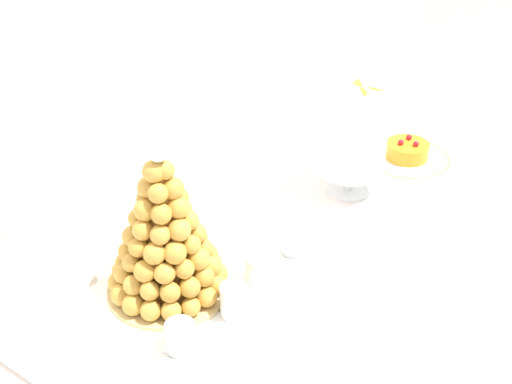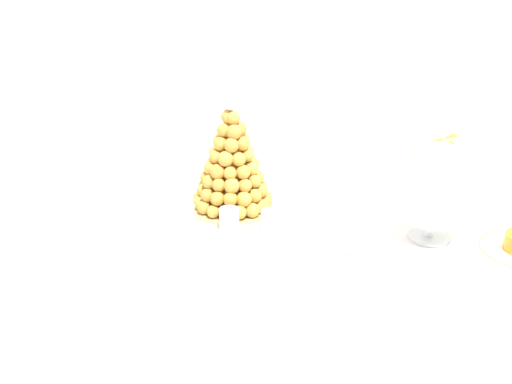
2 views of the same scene
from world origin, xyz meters
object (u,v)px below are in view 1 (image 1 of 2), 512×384
Objects in this scene: croquembouche at (165,237)px; serving_tray at (188,294)px; dessert_cup_mid_left at (180,337)px; dessert_cup_centre at (234,302)px; macaron_goblet at (353,131)px; dessert_cup_right at (296,241)px; dessert_cup_mid_right at (259,270)px; fruit_tart_plate at (407,154)px.

serving_tray is at bearing -69.06° from croquembouche.
dessert_cup_centre reaches higher than dessert_cup_mid_left.
macaron_goblet is at bearing -10.27° from croquembouche.
dessert_cup_centre reaches higher than dessert_cup_right.
dessert_cup_centre is at bearing -82.42° from croquembouche.
dessert_cup_mid_left is 0.86× the size of dessert_cup_right.
dessert_cup_mid_right reaches higher than dessert_cup_right.
dessert_cup_mid_left is (-0.11, -0.08, 0.03)m from serving_tray.
macaron_goblet is at bearing 169.07° from fruit_tart_plate.
dessert_cup_right is 0.29m from macaron_goblet.
croquembouche is 0.28m from dessert_cup_right.
fruit_tart_plate reaches higher than serving_tray.
serving_tray is 10.14× the size of dessert_cup_centre.
dessert_cup_mid_left is at bearing -177.62° from macaron_goblet.
dessert_cup_centre is at bearing -179.65° from fruit_tart_plate.
macaron_goblet is at bearing 2.38° from dessert_cup_mid_left.
fruit_tart_plate reaches higher than dessert_cup_right.
macaron_goblet is at bearing 5.34° from dessert_cup_centre.
fruit_tart_plate is (0.59, -0.02, -0.02)m from dessert_cup_mid_right.
croquembouche is at bearing 49.29° from dessert_cup_mid_left.
croquembouche is 0.18m from dessert_cup_mid_left.
croquembouche reaches higher than dessert_cup_right.
dessert_cup_mid_left reaches higher than dessert_cup_right.
dessert_cup_mid_right is 0.12m from dessert_cup_right.
fruit_tart_plate is at bearing -10.93° from macaron_goblet.
dessert_cup_right is at bearing 4.32° from dessert_cup_centre.
macaron_goblet is (0.49, -0.09, 0.03)m from croquembouche.
dessert_cup_centre reaches higher than serving_tray.
dessert_cup_centre is (0.01, -0.10, 0.03)m from serving_tray.
macaron_goblet is at bearing 6.19° from dessert_cup_right.
croquembouche is at bearing 110.94° from serving_tray.
dessert_cup_mid_right reaches higher than dessert_cup_mid_left.
dessert_cup_mid_right is at bearing -38.09° from serving_tray.
croquembouche reaches higher than serving_tray.
dessert_cup_mid_right is 0.89× the size of dessert_cup_right.
fruit_tart_plate is at bearing -10.46° from croquembouche.
croquembouche reaches higher than dessert_cup_mid_right.
dessert_cup_mid_left is (-0.10, -0.11, -0.09)m from croquembouche.
dessert_cup_centre is 0.10m from dessert_cup_mid_right.
dessert_cup_centre is at bearing -175.68° from dessert_cup_right.
macaron_goblet reaches higher than dessert_cup_mid_left.
serving_tray is 10.30× the size of dessert_cup_right.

